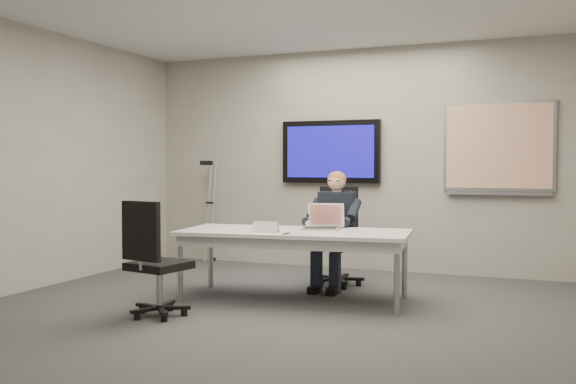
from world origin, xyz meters
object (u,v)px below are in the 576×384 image
at_px(office_chair_far, 338,254).
at_px(seated_person, 332,242).
at_px(office_chair_near, 156,281).
at_px(laptop, 323,223).
at_px(conference_table, 294,238).

distance_m(office_chair_far, seated_person, 0.30).
bearing_deg(office_chair_far, office_chair_near, -131.44).
distance_m(seated_person, laptop, 0.52).
height_order(office_chair_near, laptop, office_chair_near).
bearing_deg(office_chair_near, seated_person, -109.02).
distance_m(conference_table, office_chair_near, 1.44).
distance_m(conference_table, laptop, 0.35).
xyz_separation_m(conference_table, seated_person, (0.17, 0.68, -0.10)).
distance_m(office_chair_near, laptop, 1.78).
bearing_deg(office_chair_far, laptop, -99.84).
height_order(office_chair_far, seated_person, seated_person).
bearing_deg(laptop, office_chair_far, 83.24).
bearing_deg(conference_table, laptop, 38.33).
relative_size(conference_table, seated_person, 1.84).
height_order(seated_person, laptop, seated_person).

